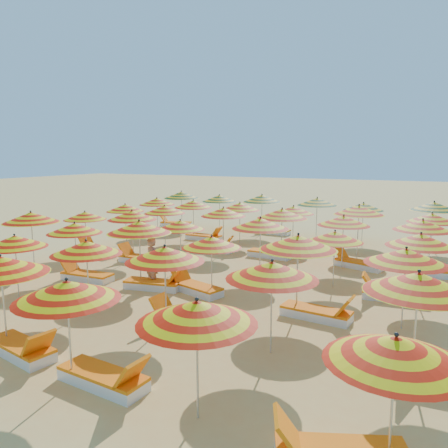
{
  "coord_description": "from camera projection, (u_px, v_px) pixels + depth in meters",
  "views": [
    {
      "loc": [
        6.72,
        -12.91,
        3.98
      ],
      "look_at": [
        0.0,
        0.5,
        1.6
      ],
      "focal_mm": 35.0,
      "sensor_mm": 36.0,
      "label": 1
    }
  ],
  "objects": [
    {
      "name": "ground",
      "position": [
        217.0,
        272.0,
        15.0
      ],
      "size": [
        120.0,
        120.0,
        0.0
      ],
      "primitive_type": "plane",
      "color": "#D5B35F",
      "rests_on": "ground"
    },
    {
      "name": "umbrella_2",
      "position": [
        1.0,
        265.0,
        8.82
      ],
      "size": [
        2.03,
        2.03,
        2.01
      ],
      "color": "silver",
      "rests_on": "ground"
    },
    {
      "name": "umbrella_3",
      "position": [
        67.0,
        291.0,
        7.45
      ],
      "size": [
        2.29,
        2.29,
        1.92
      ],
      "color": "silver",
      "rests_on": "ground"
    },
    {
      "name": "umbrella_4",
      "position": [
        197.0,
        312.0,
        6.41
      ],
      "size": [
        1.85,
        1.85,
        1.92
      ],
      "color": "silver",
      "rests_on": "ground"
    },
    {
      "name": "umbrella_5",
      "position": [
        396.0,
        350.0,
        5.31
      ],
      "size": [
        2.18,
        2.18,
        1.86
      ],
      "color": "silver",
      "rests_on": "ground"
    },
    {
      "name": "umbrella_7",
      "position": [
        15.0,
        242.0,
        12.03
      ],
      "size": [
        1.96,
        1.96,
        1.84
      ],
      "color": "silver",
      "rests_on": "ground"
    },
    {
      "name": "umbrella_8",
      "position": [
        86.0,
        248.0,
        11.0
      ],
      "size": [
        2.3,
        2.3,
        1.89
      ],
      "color": "silver",
      "rests_on": "ground"
    },
    {
      "name": "umbrella_9",
      "position": [
        165.0,
        254.0,
        10.05
      ],
      "size": [
        2.08,
        2.08,
        1.95
      ],
      "color": "silver",
      "rests_on": "ground"
    },
    {
      "name": "umbrella_10",
      "position": [
        272.0,
        270.0,
        8.61
      ],
      "size": [
        2.14,
        2.14,
        1.96
      ],
      "color": "silver",
      "rests_on": "ground"
    },
    {
      "name": "umbrella_11",
      "position": [
        418.0,
        283.0,
        7.64
      ],
      "size": [
        2.47,
        2.47,
        2.01
      ],
      "color": "silver",
      "rests_on": "ground"
    },
    {
      "name": "umbrella_12",
      "position": [
        31.0,
        217.0,
        15.3
      ],
      "size": [
        2.57,
        2.57,
        2.06
      ],
      "color": "silver",
      "rests_on": "ground"
    },
    {
      "name": "umbrella_13",
      "position": [
        75.0,
        228.0,
        14.07
      ],
      "size": [
        2.12,
        2.12,
        1.86
      ],
      "color": "silver",
      "rests_on": "ground"
    },
    {
      "name": "umbrella_14",
      "position": [
        139.0,
        227.0,
        13.19
      ],
      "size": [
        2.32,
        2.32,
        2.06
      ],
      "color": "silver",
      "rests_on": "ground"
    },
    {
      "name": "umbrella_15",
      "position": [
        212.0,
        242.0,
        12.17
      ],
      "size": [
        1.98,
        1.98,
        1.79
      ],
      "color": "silver",
      "rests_on": "ground"
    },
    {
      "name": "umbrella_16",
      "position": [
        298.0,
        243.0,
        10.84
      ],
      "size": [
        2.17,
        2.17,
        2.08
      ],
      "color": "silver",
      "rests_on": "ground"
    },
    {
      "name": "umbrella_17",
      "position": [
        406.0,
        256.0,
        9.85
      ],
      "size": [
        2.0,
        2.0,
        1.95
      ],
      "color": "silver",
      "rests_on": "ground"
    },
    {
      "name": "umbrella_18",
      "position": [
        85.0,
        216.0,
        17.43
      ],
      "size": [
        2.0,
        2.0,
        1.79
      ],
      "color": "silver",
      "rests_on": "ground"
    },
    {
      "name": "umbrella_19",
      "position": [
        132.0,
        215.0,
        16.45
      ],
      "size": [
        2.45,
        2.45,
        1.96
      ],
      "color": "silver",
      "rests_on": "ground"
    },
    {
      "name": "umbrella_20",
      "position": [
        180.0,
        225.0,
        15.11
      ],
      "size": [
        1.76,
        1.76,
        1.79
      ],
      "color": "silver",
      "rests_on": "ground"
    },
    {
      "name": "umbrella_21",
      "position": [
        260.0,
        223.0,
        14.25
      ],
      "size": [
        2.43,
        2.43,
        2.01
      ],
      "color": "silver",
      "rests_on": "ground"
    },
    {
      "name": "umbrella_22",
      "position": [
        335.0,
        237.0,
        13.02
      ],
      "size": [
        2.17,
        2.17,
        1.78
      ],
      "color": "silver",
      "rests_on": "ground"
    },
    {
      "name": "umbrella_23",
      "position": [
        421.0,
        240.0,
        11.76
      ],
      "size": [
        2.42,
        2.42,
        1.94
      ],
      "color": "silver",
      "rests_on": "ground"
    },
    {
      "name": "umbrella_24",
      "position": [
        125.0,
        208.0,
        19.83
      ],
      "size": [
        2.26,
        2.26,
        1.81
      ],
      "color": "silver",
      "rests_on": "ground"
    },
    {
      "name": "umbrella_25",
      "position": [
        165.0,
        210.0,
        18.74
      ],
      "size": [
        1.81,
        1.81,
        1.88
      ],
      "color": "silver",
      "rests_on": "ground"
    },
    {
      "name": "umbrella_26",
      "position": [
        223.0,
        212.0,
        17.6
      ],
      "size": [
        1.96,
        1.96,
        1.93
      ],
      "color": "silver",
      "rests_on": "ground"
    },
    {
      "name": "umbrella_27",
      "position": [
        282.0,
        214.0,
        16.4
      ],
      "size": [
        1.92,
        1.92,
        2.04
      ],
      "color": "silver",
      "rests_on": "ground"
    },
    {
      "name": "umbrella_28",
      "position": [
        344.0,
        221.0,
        15.3
      ],
      "size": [
        2.1,
        2.1,
        1.93
      ],
      "color": "silver",
      "rests_on": "ground"
    },
    {
      "name": "umbrella_29",
      "position": [
        423.0,
        225.0,
        14.18
      ],
      "size": [
        2.3,
        2.3,
        1.95
      ],
      "color": "silver",
      "rests_on": "ground"
    },
    {
      "name": "umbrella_30",
      "position": [
        157.0,
        201.0,
        21.92
      ],
      "size": [
        1.87,
        1.87,
        1.89
      ],
      "color": "silver",
      "rests_on": "ground"
    },
    {
      "name": "umbrella_31",
      "position": [
        193.0,
        204.0,
        20.61
      ],
      "size": [
        1.84,
        1.84,
        1.91
      ],
      "color": "silver",
      "rests_on": "ground"
    },
    {
      "name": "umbrella_32",
      "position": [
        240.0,
        206.0,
        19.68
      ],
      "size": [
        2.37,
        2.37,
        1.9
      ],
      "color": "silver",
      "rests_on": "ground"
    },
    {
      "name": "umbrella_33",
      "position": [
        293.0,
        210.0,
        18.77
      ],
      "size": [
        2.06,
        2.06,
        1.85
      ],
      "color": "silver",
      "rests_on": "ground"
    },
    {
      "name": "umbrella_34",
      "position": [
        359.0,
        210.0,
        17.21
      ],
      "size": [
        2.1,
        2.1,
        2.07
      ],
      "color": "silver",
      "rests_on": "ground"
    },
    {
      "name": "umbrella_35",
      "position": [
        432.0,
        218.0,
        16.19
      ],
      "size": [
        2.14,
        2.14,
        1.89
      ],
      "color": "silver",
      "rests_on": "ground"
    },
    {
      "name": "umbrella_36",
      "position": [
        181.0,
        195.0,
        23.82
      ],
      "size": [
        2.35,
        2.35,
        2.06
      ],
      "color": "silver",
      "rests_on": "ground"
    },
    {
      "name": "umbrella_37",
      "position": [
        219.0,
        198.0,
        23.14
      ],
      "size": [
        2.07,
        2.07,
        1.93
      ],
      "color": "silver",
      "rests_on": "ground"
    },
    {
      "name": "umbrella_38",
      "position": [
        262.0,
        199.0,
        21.94
      ],
      "size": [
        2.26,
        2.26,
        2.05
      ],
      "color": "silver",
      "rests_on": "ground"
    },
    {
      "name": "umbrella_39",
      "position": [
        317.0,
        202.0,
        20.76
      ],
      "size": [
        2.31,
        2.31,
        2.02
      ],
      "color": "silver",
      "rests_on": "ground"
    },
    {
      "name": "umbrella_40",
      "position": [
        363.0,
        207.0,
        19.85
      ],
      "size": [
        2.14,
        2.14,
        1.87
      ],
      "color": "silver",
      "rests_on": "ground"
    },
    {
      "name": "umbrella_41",
      "position": [
        434.0,
        206.0,
        18.49
      ],
      "size": [
        1.99,
        1.99,
        2.07
      ],
      "color": "silver",
      "rests_on": "ground"
    },
    {
      "name": "lounger_1",
      "position": [
        22.0,
        349.0,
        8.71
      ],
      "size": [
        1.81,
        0.88,
        0.69
      ],
      "rotation": [
        0.0,
        0.0,
        -0.18
      ],
      "color": "white",
      "rests_on": "ground"
    },
    {
      "name": "lounger_2",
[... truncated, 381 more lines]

